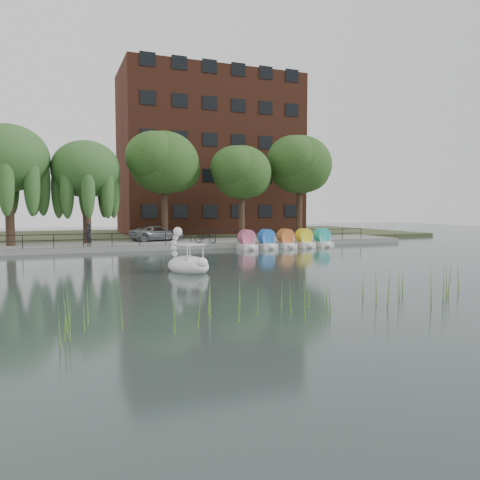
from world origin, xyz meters
TOP-DOWN VIEW (x-y plane):
  - ground_plane at (0.00, 0.00)m, footprint 120.00×120.00m
  - promenade at (0.00, 16.00)m, footprint 40.00×6.00m
  - kerb at (0.00, 13.05)m, footprint 40.00×0.25m
  - land_strip at (0.00, 30.00)m, footprint 60.00×22.00m
  - railing at (0.00, 13.25)m, footprint 32.00×0.05m
  - apartment_building at (7.00, 29.97)m, footprint 20.00×10.07m
  - willow_left at (-13.00, 16.50)m, footprint 5.88×5.88m
  - willow_mid at (-7.50, 17.00)m, footprint 5.32×5.32m
  - broadleaf_center at (-1.00, 18.00)m, footprint 6.00×6.00m
  - broadleaf_right at (6.00, 17.50)m, footprint 5.40×5.40m
  - broadleaf_far at (12.50, 18.50)m, footprint 6.30×6.30m
  - minivan at (-1.72, 17.79)m, footprint 3.60×5.73m
  - bicycle at (1.37, 13.76)m, footprint 1.06×1.82m
  - pedestrian at (-7.58, 14.06)m, footprint 0.79×0.86m
  - swan_boat at (-3.65, 0.75)m, footprint 2.53×3.08m
  - pedal_boat_row at (7.43, 11.45)m, footprint 7.95×1.70m
  - reed_bank at (2.00, -9.50)m, footprint 24.00×2.40m

SIDE VIEW (x-z plane):
  - ground_plane at x=0.00m, z-range 0.00..0.00m
  - land_strip at x=0.00m, z-range 0.00..0.36m
  - promenade at x=0.00m, z-range 0.00..0.40m
  - kerb at x=0.00m, z-range 0.00..0.40m
  - swan_boat at x=-3.65m, z-range -0.63..1.62m
  - reed_bank at x=2.00m, z-range 0.00..1.20m
  - pedal_boat_row at x=7.43m, z-range -0.09..1.31m
  - bicycle at x=1.37m, z-range 0.40..1.40m
  - minivan at x=-1.72m, z-range 0.40..1.88m
  - railing at x=0.00m, z-range 0.65..1.65m
  - pedestrian at x=-7.58m, z-range 0.40..2.38m
  - willow_mid at x=-7.50m, z-range 2.17..10.32m
  - broadleaf_right at x=6.00m, z-range 2.22..10.55m
  - willow_left at x=-13.00m, z-range 2.37..11.38m
  - broadleaf_center at x=-1.00m, z-range 2.44..11.69m
  - broadleaf_far at x=12.50m, z-range 2.54..12.25m
  - apartment_building at x=7.00m, z-range 0.36..18.36m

